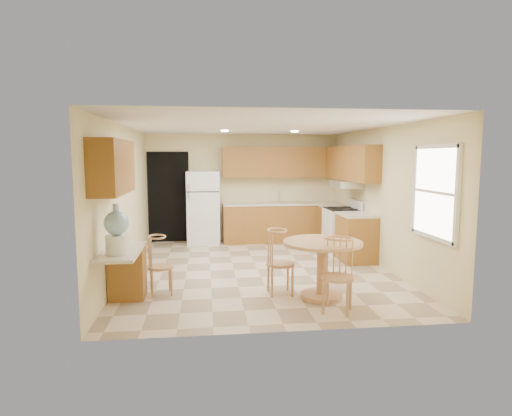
{
  "coord_description": "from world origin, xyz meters",
  "views": [
    {
      "loc": [
        -0.89,
        -7.34,
        1.98
      ],
      "look_at": [
        0.01,
        0.3,
        1.06
      ],
      "focal_mm": 30.0,
      "sensor_mm": 36.0,
      "label": 1
    }
  ],
  "objects": [
    {
      "name": "wall_right",
      "position": [
        2.25,
        0.0,
        1.25
      ],
      "size": [
        0.02,
        5.5,
        2.5
      ],
      "primitive_type": "cube",
      "color": "beige",
      "rests_on": "floor"
    },
    {
      "name": "chair_table_a",
      "position": [
        0.16,
        -1.49,
        0.57
      ],
      "size": [
        0.41,
        0.53,
        0.93
      ],
      "rotation": [
        0.0,
        0.0,
        -1.54
      ],
      "color": "tan",
      "rests_on": "floor"
    },
    {
      "name": "upper_cab_left",
      "position": [
        -2.08,
        -1.6,
        1.85
      ],
      "size": [
        0.33,
        1.4,
        0.7
      ],
      "primitive_type": "cube",
      "color": "#9B6427",
      "rests_on": "wall_left"
    },
    {
      "name": "wall_front",
      "position": [
        0.0,
        -2.75,
        1.25
      ],
      "size": [
        4.5,
        0.02,
        2.5
      ],
      "primitive_type": "cube",
      "color": "beige",
      "rests_on": "floor"
    },
    {
      "name": "dining_table",
      "position": [
        0.71,
        -1.65,
        0.53
      ],
      "size": [
        1.1,
        1.1,
        0.81
      ],
      "rotation": [
        0.0,
        0.0,
        -0.04
      ],
      "color": "tan",
      "rests_on": "floor"
    },
    {
      "name": "can_light_a",
      "position": [
        -0.5,
        1.2,
        2.48
      ],
      "size": [
        0.14,
        0.14,
        0.02
      ],
      "primitive_type": "cylinder",
      "color": "white",
      "rests_on": "ceiling"
    },
    {
      "name": "range_hood",
      "position": [
        2.0,
        1.18,
        1.42
      ],
      "size": [
        0.5,
        0.76,
        0.14
      ],
      "primitive_type": "cube",
      "color": "silver",
      "rests_on": "upper_cab_right"
    },
    {
      "name": "stove",
      "position": [
        1.92,
        1.18,
        0.47
      ],
      "size": [
        0.65,
        0.76,
        1.09
      ],
      "color": "white",
      "rests_on": "floor"
    },
    {
      "name": "chair_table_b",
      "position": [
        0.76,
        -2.29,
        0.58
      ],
      "size": [
        0.42,
        0.47,
        0.95
      ],
      "rotation": [
        0.0,
        0.0,
        2.69
      ],
      "color": "tan",
      "rests_on": "floor"
    },
    {
      "name": "counter_back",
      "position": [
        0.88,
        2.45,
        0.89
      ],
      "size": [
        2.75,
        0.63,
        0.04
      ],
      "primitive_type": "cube",
      "color": "beige",
      "rests_on": "base_cab_back"
    },
    {
      "name": "upper_cab_right",
      "position": [
        2.08,
        1.21,
        1.85
      ],
      "size": [
        0.33,
        2.42,
        0.7
      ],
      "primitive_type": "cube",
      "color": "#9B6427",
      "rests_on": "wall_right"
    },
    {
      "name": "ceiling",
      "position": [
        0.0,
        0.0,
        2.5
      ],
      "size": [
        4.5,
        5.5,
        0.02
      ],
      "primitive_type": "cube",
      "color": "white",
      "rests_on": "wall_back"
    },
    {
      "name": "counter_right_b",
      "position": [
        1.95,
        0.4,
        0.89
      ],
      "size": [
        0.63,
        0.8,
        0.04
      ],
      "primitive_type": "cube",
      "color": "beige",
      "rests_on": "base_cab_right_b"
    },
    {
      "name": "doorway",
      "position": [
        -1.75,
        2.73,
        1.05
      ],
      "size": [
        0.9,
        0.02,
        2.1
      ],
      "primitive_type": "cube",
      "color": "black",
      "rests_on": "floor"
    },
    {
      "name": "refrigerator",
      "position": [
        -0.95,
        2.4,
        0.83
      ],
      "size": [
        0.73,
        0.71,
        1.66
      ],
      "color": "white",
      "rests_on": "floor"
    },
    {
      "name": "desk_top",
      "position": [
        -2.0,
        -1.7,
        0.75
      ],
      "size": [
        0.5,
        1.2,
        0.04
      ],
      "primitive_type": "cube",
      "color": "beige",
      "rests_on": "desk_pedestal"
    },
    {
      "name": "wall_left",
      "position": [
        -2.25,
        0.0,
        1.25
      ],
      "size": [
        0.02,
        5.5,
        2.5
      ],
      "primitive_type": "cube",
      "color": "beige",
      "rests_on": "floor"
    },
    {
      "name": "sink",
      "position": [
        0.85,
        2.45,
        0.91
      ],
      "size": [
        0.78,
        0.44,
        0.01
      ],
      "primitive_type": "cube",
      "color": "silver",
      "rests_on": "counter_back"
    },
    {
      "name": "water_crock",
      "position": [
        -2.0,
        -1.93,
        1.05
      ],
      "size": [
        0.3,
        0.3,
        0.63
      ],
      "color": "white",
      "rests_on": "desk_top"
    },
    {
      "name": "base_cab_back",
      "position": [
        0.88,
        2.45,
        0.43
      ],
      "size": [
        2.75,
        0.6,
        0.87
      ],
      "primitive_type": "cube",
      "color": "#9B6427",
      "rests_on": "floor"
    },
    {
      "name": "window",
      "position": [
        2.23,
        -1.85,
        1.5
      ],
      "size": [
        0.06,
        1.12,
        1.3
      ],
      "color": "white",
      "rests_on": "wall_right"
    },
    {
      "name": "upper_cab_back",
      "position": [
        0.88,
        2.58,
        1.85
      ],
      "size": [
        2.75,
        0.33,
        0.7
      ],
      "primitive_type": "cube",
      "color": "#9B6427",
      "rests_on": "wall_back"
    },
    {
      "name": "counter_right_a",
      "position": [
        1.95,
        1.85,
        0.89
      ],
      "size": [
        0.63,
        0.59,
        0.04
      ],
      "primitive_type": "cube",
      "color": "beige",
      "rests_on": "base_cab_right_a"
    },
    {
      "name": "desk_pedestal",
      "position": [
        -2.0,
        -1.32,
        0.36
      ],
      "size": [
        0.48,
        0.42,
        0.72
      ],
      "primitive_type": "cube",
      "color": "#9B6427",
      "rests_on": "floor"
    },
    {
      "name": "can_light_b",
      "position": [
        0.9,
        1.2,
        2.48
      ],
      "size": [
        0.14,
        0.14,
        0.02
      ],
      "primitive_type": "cylinder",
      "color": "white",
      "rests_on": "ceiling"
    },
    {
      "name": "chair_desk",
      "position": [
        -1.55,
        -1.28,
        0.52
      ],
      "size": [
        0.37,
        0.48,
        0.84
      ],
      "rotation": [
        0.0,
        0.0,
        -1.4
      ],
      "color": "tan",
      "rests_on": "floor"
    },
    {
      "name": "floor",
      "position": [
        0.0,
        0.0,
        0.0
      ],
      "size": [
        5.5,
        5.5,
        0.0
      ],
      "primitive_type": "plane",
      "color": "beige",
      "rests_on": "ground"
    },
    {
      "name": "wall_back",
      "position": [
        0.0,
        2.75,
        1.25
      ],
      "size": [
        4.5,
        0.02,
        2.5
      ],
      "primitive_type": "cube",
      "color": "beige",
      "rests_on": "floor"
    },
    {
      "name": "base_cab_right_b",
      "position": [
        1.95,
        0.4,
        0.43
      ],
      "size": [
        0.6,
        0.8,
        0.87
      ],
      "primitive_type": "cube",
      "color": "#9B6427",
      "rests_on": "floor"
    },
    {
      "name": "base_cab_right_a",
      "position": [
        1.95,
        1.85,
        0.43
      ],
      "size": [
        0.6,
        0.59,
        0.87
      ],
      "primitive_type": "cube",
      "color": "#9B6427",
      "rests_on": "floor"
    }
  ]
}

